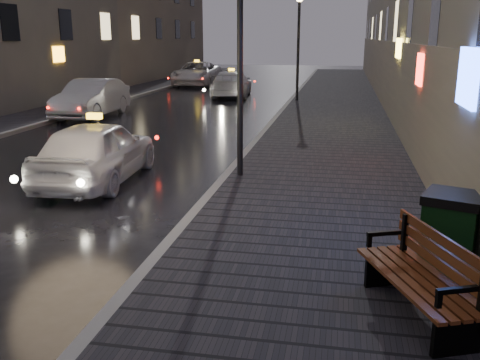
% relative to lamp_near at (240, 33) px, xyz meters
% --- Properties ---
extents(ground, '(120.00, 120.00, 0.00)m').
position_rel_lamp_near_xyz_m(ground, '(-1.85, -6.00, -3.49)').
color(ground, black).
rests_on(ground, ground).
extents(sidewalk, '(4.60, 58.00, 0.15)m').
position_rel_lamp_near_xyz_m(sidewalk, '(2.05, 15.00, -3.41)').
color(sidewalk, black).
rests_on(sidewalk, ground).
extents(curb, '(0.20, 58.00, 0.15)m').
position_rel_lamp_near_xyz_m(curb, '(-0.35, 15.00, -3.41)').
color(curb, slate).
rests_on(curb, ground).
extents(sidewalk_far, '(2.40, 58.00, 0.15)m').
position_rel_lamp_near_xyz_m(sidewalk_far, '(-10.55, 15.00, -3.41)').
color(sidewalk_far, black).
rests_on(sidewalk_far, ground).
extents(curb_far, '(0.20, 58.00, 0.15)m').
position_rel_lamp_near_xyz_m(curb_far, '(-9.25, 15.00, -3.41)').
color(curb_far, slate).
rests_on(curb_far, ground).
extents(building_far_c, '(6.00, 22.00, 11.00)m').
position_rel_lamp_near_xyz_m(building_far_c, '(-15.35, 33.00, 2.01)').
color(building_far_c, '#6B6051').
rests_on(building_far_c, ground).
extents(lamp_near, '(0.36, 0.36, 5.28)m').
position_rel_lamp_near_xyz_m(lamp_near, '(0.00, 0.00, 0.00)').
color(lamp_near, black).
rests_on(lamp_near, sidewalk).
extents(lamp_far, '(0.36, 0.36, 5.28)m').
position_rel_lamp_near_xyz_m(lamp_far, '(0.00, 16.00, 0.00)').
color(lamp_far, black).
rests_on(lamp_far, sidewalk).
extents(bench, '(1.39, 2.11, 1.02)m').
position_rel_lamp_near_xyz_m(bench, '(3.42, -6.23, -2.83)').
color(bench, black).
rests_on(bench, sidewalk).
extents(trash_bin, '(0.97, 0.97, 1.15)m').
position_rel_lamp_near_xyz_m(trash_bin, '(3.95, -4.83, -2.75)').
color(trash_bin, black).
rests_on(trash_bin, sidewalk).
extents(taxi_near, '(2.06, 4.58, 1.53)m').
position_rel_lamp_near_xyz_m(taxi_near, '(-3.35, -0.72, -2.72)').
color(taxi_near, silver).
rests_on(taxi_near, ground).
extents(car_left_mid, '(1.85, 4.94, 1.61)m').
position_rel_lamp_near_xyz_m(car_left_mid, '(-8.34, 9.30, -2.68)').
color(car_left_mid, '#A5A4AC').
rests_on(car_left_mid, ground).
extents(taxi_mid, '(2.58, 5.31, 1.49)m').
position_rel_lamp_near_xyz_m(taxi_mid, '(-4.00, 18.32, -2.75)').
color(taxi_mid, silver).
rests_on(taxi_mid, ground).
extents(taxi_far, '(2.92, 6.03, 1.65)m').
position_rel_lamp_near_xyz_m(taxi_far, '(-7.96, 25.29, -2.66)').
color(taxi_far, silver).
rests_on(taxi_far, ground).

